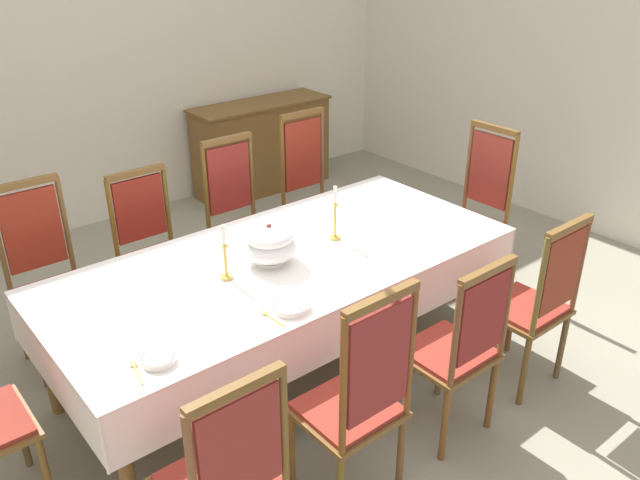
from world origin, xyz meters
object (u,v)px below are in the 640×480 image
chair_south_a (226,478)px  chair_head_east (476,208)px  candlestick_east (335,218)px  sideboard (262,146)px  chair_north_a (47,275)px  chair_south_c (457,346)px  chair_north_d (312,191)px  dining_table (284,268)px  bowl_near_left (158,358)px  candlestick_west (225,258)px  spoon_secondary (267,315)px  chair_north_b (153,248)px  bowl_near_right (291,306)px  chair_south_b (358,398)px  spoon_primary (135,367)px  chair_south_d (535,301)px  chair_north_c (240,216)px  soup_tureen (270,244)px

chair_south_a → chair_head_east: bearing=19.9°
candlestick_east → sideboard: (1.25, 2.59, -0.46)m
candlestick_east → chair_north_a: bearing=144.4°
chair_south_c → chair_north_d: (0.67, 2.02, 0.05)m
dining_table → bowl_near_left: size_ratio=17.85×
dining_table → candlestick_west: bearing=-180.0°
chair_south_c → spoon_secondary: size_ratio=6.00×
chair_north_b → bowl_near_right: size_ratio=5.66×
chair_south_c → bowl_near_right: size_ratio=5.67×
chair_north_b → chair_head_east: size_ratio=0.89×
chair_south_b → candlestick_west: bearing=92.0°
dining_table → spoon_primary: spoon_primary is taller
chair_south_d → spoon_secondary: bearing=158.6°
spoon_primary → chair_south_d: bearing=-4.4°
chair_north_b → chair_north_c: 0.70m
candlestick_east → bowl_near_left: size_ratio=2.25×
chair_north_c → sideboard: 2.04m
chair_north_c → spoon_secondary: 1.66m
chair_north_c → candlestick_east: bearing=92.0°
bowl_near_left → chair_head_east: bearing=9.1°
bowl_near_right → spoon_secondary: bowl_near_right is taller
chair_north_a → chair_south_c: chair_north_a is taller
chair_south_a → chair_south_c: 1.38m
bowl_near_left → spoon_primary: bearing=165.4°
candlestick_east → chair_south_d: bearing=-57.6°
spoon_secondary → bowl_near_left: bearing=177.3°
chair_north_a → chair_south_c: size_ratio=1.09×
chair_north_b → chair_south_c: same height
candlestick_west → bowl_near_left: candlestick_west is taller
spoon_secondary → candlestick_west: bearing=81.2°
chair_north_a → chair_north_c: size_ratio=1.01×
bowl_near_left → bowl_near_right: (0.70, -0.02, 0.00)m
chair_south_c → candlestick_west: candlestick_west is taller
chair_north_c → spoon_secondary: size_ratio=6.47×
soup_tureen → spoon_primary: 1.10m
chair_north_b → bowl_near_right: chair_north_b is taller
chair_south_d → chair_head_east: 1.25m
chair_south_c → bowl_near_left: bearing=157.4°
chair_north_a → candlestick_west: (0.65, -1.01, 0.31)m
chair_south_d → sideboard: chair_south_d is taller
bowl_near_left → spoon_secondary: 0.58m
bowl_near_right → chair_north_b: bearing=91.8°
chair_south_b → candlestick_west: chair_south_b is taller
dining_table → chair_south_a: size_ratio=2.46×
chair_south_b → chair_head_east: (2.10, 1.01, 0.01)m
chair_head_east → bowl_near_right: 2.12m
chair_north_b → chair_north_c: size_ratio=0.93×
bowl_near_right → spoon_primary: bearing=176.5°
chair_south_b → dining_table: bearing=71.1°
chair_south_c → bowl_near_left: (-1.35, 0.56, 0.24)m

